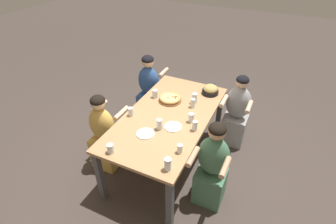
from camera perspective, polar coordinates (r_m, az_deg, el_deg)
The scene contains 20 objects.
ground_plane at distance 3.89m, azimuth 0.00°, elevation -10.23°, with size 18.00×18.00×0.00m, color #423833.
dining_table at distance 3.41m, azimuth 0.00°, elevation -1.80°, with size 1.96×1.03×0.80m.
pizza_board_main at distance 3.63m, azimuth 0.44°, elevation 2.94°, with size 0.32×0.32×0.06m.
skillet_bowl at distance 3.83m, azimuth 9.21°, elevation 4.78°, with size 0.34×0.24×0.14m.
empty_plate_a at distance 3.08m, azimuth -4.94°, elevation -4.70°, with size 0.21×0.21×0.02m.
empty_plate_b at distance 3.17m, azimuth 1.10°, elevation -3.22°, with size 0.21×0.21×0.02m.
drinking_glass_a at distance 3.36m, azimuth -8.10°, elevation -0.00°, with size 0.06×0.06×0.11m.
drinking_glass_b at distance 2.63m, azimuth -0.06°, elevation -11.47°, with size 0.07×0.07×0.14m.
drinking_glass_c at distance 3.11m, azimuth -1.87°, elevation -2.84°, with size 0.07×0.07×0.14m.
drinking_glass_d at distance 3.59m, azimuth 5.79°, elevation 2.84°, with size 0.07×0.07×0.15m.
drinking_glass_e at distance 2.87m, azimuth -12.42°, elevation -7.78°, with size 0.07×0.07×0.11m.
drinking_glass_f at distance 3.10m, azimuth 5.86°, elevation -3.01°, with size 0.06×0.06×0.13m.
drinking_glass_g at distance 3.51m, azimuth 5.42°, elevation 1.84°, with size 0.06×0.06×0.12m.
drinking_glass_h at distance 3.70m, azimuth -2.84°, elevation 3.93°, with size 0.08×0.08×0.12m.
drinking_glass_i at distance 3.24m, azimuth 5.07°, elevation -1.38°, with size 0.07×0.07×0.12m.
drinking_glass_j at distance 2.82m, azimuth 2.58°, elevation -8.08°, with size 0.06×0.06×0.11m.
diner_far_right at distance 4.41m, azimuth -4.11°, elevation 4.64°, with size 0.51×0.40×1.16m.
diner_far_midleft at distance 3.59m, azimuth -13.73°, elevation -4.98°, with size 0.51×0.40×1.13m.
diner_near_midleft at distance 3.08m, azimuth 9.54°, elevation -12.03°, with size 0.51×0.40×1.17m.
diner_near_right at distance 3.99m, azimuth 14.65°, elevation -0.49°, with size 0.51×0.40×1.15m.
Camera 1 is at (-2.46, -1.16, 2.78)m, focal length 28.00 mm.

